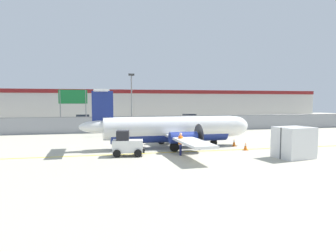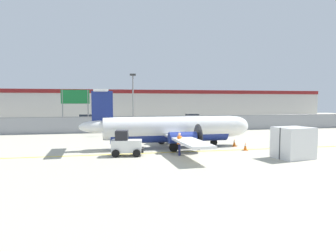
{
  "view_description": "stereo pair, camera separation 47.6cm",
  "coord_description": "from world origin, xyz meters",
  "views": [
    {
      "loc": [
        -6.63,
        -20.64,
        4.02
      ],
      "look_at": [
        -0.58,
        5.4,
        1.8
      ],
      "focal_mm": 32.0,
      "sensor_mm": 36.0,
      "label": 1
    },
    {
      "loc": [
        -6.16,
        -20.74,
        4.02
      ],
      "look_at": [
        -0.58,
        5.4,
        1.8
      ],
      "focal_mm": 32.0,
      "sensor_mm": 36.0,
      "label": 2
    }
  ],
  "objects": [
    {
      "name": "ground_plane",
      "position": [
        0.0,
        2.0,
        0.0
      ],
      "size": [
        140.0,
        140.0,
        0.01
      ],
      "color": "#B2AD99"
    },
    {
      "name": "perimeter_fence",
      "position": [
        0.0,
        18.0,
        1.12
      ],
      "size": [
        98.0,
        0.1,
        2.1
      ],
      "color": "gray",
      "rests_on": "ground"
    },
    {
      "name": "parking_lot_strip",
      "position": [
        0.0,
        29.5,
        0.06
      ],
      "size": [
        98.0,
        17.0,
        0.12
      ],
      "color": "#38383A",
      "rests_on": "ground"
    },
    {
      "name": "background_building",
      "position": [
        0.0,
        47.99,
        3.26
      ],
      "size": [
        91.0,
        8.1,
        6.5
      ],
      "color": "beige",
      "rests_on": "ground"
    },
    {
      "name": "commuter_airplane",
      "position": [
        -0.31,
        4.41,
        1.6
      ],
      "size": [
        15.03,
        16.05,
        4.92
      ],
      "rotation": [
        0.0,
        0.0,
        0.04
      ],
      "color": "white",
      "rests_on": "ground"
    },
    {
      "name": "baggage_tug",
      "position": [
        -4.63,
        1.27,
        0.86
      ],
      "size": [
        2.47,
        1.68,
        1.88
      ],
      "rotation": [
        0.0,
        0.0,
        -0.15
      ],
      "color": "silver",
      "rests_on": "ground"
    },
    {
      "name": "ground_crew_worker",
      "position": [
        -0.74,
        0.58,
        0.95
      ],
      "size": [
        0.39,
        0.55,
        1.7
      ],
      "rotation": [
        0.0,
        0.0,
        3.0
      ],
      "color": "#191E4C",
      "rests_on": "ground"
    },
    {
      "name": "cargo_container",
      "position": [
        6.83,
        -2.16,
        1.1
      ],
      "size": [
        2.71,
        2.39,
        2.2
      ],
      "rotation": [
        0.0,
        0.0,
        0.17
      ],
      "color": "silver",
      "rests_on": "ground"
    },
    {
      "name": "traffic_cone_near_left",
      "position": [
        5.1,
        1.65,
        0.31
      ],
      "size": [
        0.36,
        0.36,
        0.64
      ],
      "color": "orange",
      "rests_on": "ground"
    },
    {
      "name": "traffic_cone_near_right",
      "position": [
        5.14,
        3.87,
        0.31
      ],
      "size": [
        0.36,
        0.36,
        0.64
      ],
      "color": "orange",
      "rests_on": "ground"
    },
    {
      "name": "traffic_cone_far_left",
      "position": [
        2.2,
        5.39,
        0.31
      ],
      "size": [
        0.36,
        0.36,
        0.64
      ],
      "color": "orange",
      "rests_on": "ground"
    },
    {
      "name": "parked_car_0",
      "position": [
        -13.94,
        25.21,
        0.89
      ],
      "size": [
        4.32,
        2.26,
        1.58
      ],
      "rotation": [
        0.0,
        0.0,
        3.22
      ],
      "color": "silver",
      "rests_on": "parking_lot_strip"
    },
    {
      "name": "parked_car_1",
      "position": [
        -9.48,
        33.58,
        0.89
      ],
      "size": [
        4.32,
        2.27,
        1.58
      ],
      "rotation": [
        0.0,
        0.0,
        3.22
      ],
      "color": "#19662D",
      "rests_on": "parking_lot_strip"
    },
    {
      "name": "parked_car_2",
      "position": [
        -3.28,
        24.73,
        0.89
      ],
      "size": [
        4.35,
        2.32,
        1.58
      ],
      "rotation": [
        0.0,
        0.0,
        0.1
      ],
      "color": "black",
      "rests_on": "parking_lot_strip"
    },
    {
      "name": "parked_car_3",
      "position": [
        3.97,
        23.49,
        0.89
      ],
      "size": [
        4.37,
        2.38,
        1.58
      ],
      "rotation": [
        0.0,
        0.0,
        3.03
      ],
      "color": "#B28C19",
      "rests_on": "parking_lot_strip"
    },
    {
      "name": "parked_car_4",
      "position": [
        9.44,
        31.74,
        0.89
      ],
      "size": [
        4.22,
        2.03,
        1.58
      ],
      "rotation": [
        0.0,
        0.0,
        3.15
      ],
      "color": "#B28C19",
      "rests_on": "parking_lot_strip"
    },
    {
      "name": "parked_car_5",
      "position": [
        13.21,
        23.88,
        0.89
      ],
      "size": [
        4.31,
        2.25,
        1.58
      ],
      "rotation": [
        0.0,
        0.0,
        0.07
      ],
      "color": "gray",
      "rests_on": "parking_lot_strip"
    },
    {
      "name": "apron_light_pole",
      "position": [
        -2.77,
        15.16,
        4.3
      ],
      "size": [
        0.7,
        0.3,
        7.27
      ],
      "color": "slate",
      "rests_on": "ground"
    },
    {
      "name": "highway_sign",
      "position": [
        -9.83,
        20.13,
        4.14
      ],
      "size": [
        3.6,
        0.14,
        5.5
      ],
      "color": "slate",
      "rests_on": "ground"
    }
  ]
}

